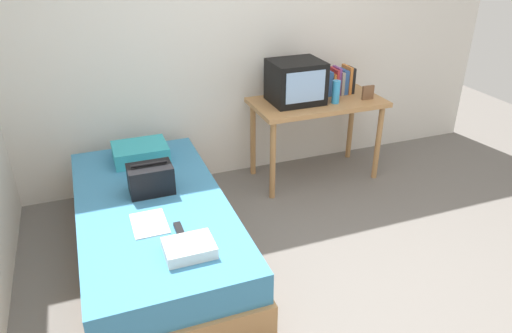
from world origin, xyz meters
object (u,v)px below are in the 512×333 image
object	(u,v)px
tv	(296,82)
book_row	(339,81)
pillow	(140,152)
handbag	(151,179)
remote_dark	(179,230)
magazine	(149,223)
desk	(317,111)
picture_frame	(368,93)
folded_towel	(189,248)
water_bottle	(336,92)
bed	(155,232)

from	to	relation	value
tv	book_row	size ratio (longest dim) A/B	1.65
pillow	handbag	world-z (taller)	handbag
remote_dark	magazine	bearing A→B (deg)	137.13
desk	picture_frame	xyz separation A→B (m)	(0.42, -0.13, 0.16)
tv	picture_frame	xyz separation A→B (m)	(0.63, -0.17, -0.12)
folded_towel	desk	bearing A→B (deg)	42.58
picture_frame	remote_dark	xyz separation A→B (m)	(-1.94, -1.02, -0.33)
desk	picture_frame	bearing A→B (deg)	-17.38
water_bottle	pillow	bearing A→B (deg)	178.38
tv	picture_frame	size ratio (longest dim) A/B	3.54
handbag	folded_towel	distance (m)	0.78
bed	pillow	size ratio (longest dim) A/B	4.83
desk	water_bottle	size ratio (longest dim) A/B	5.81
desk	book_row	bearing A→B (deg)	22.22
handbag	bed	bearing A→B (deg)	-101.48
water_bottle	bed	bearing A→B (deg)	-159.82
bed	magazine	size ratio (longest dim) A/B	6.90
book_row	pillow	bearing A→B (deg)	-174.43
bed	folded_towel	xyz separation A→B (m)	(0.11, -0.63, 0.28)
desk	remote_dark	xyz separation A→B (m)	(-1.51, -1.15, -0.17)
bed	handbag	bearing A→B (deg)	78.52
desk	bed	bearing A→B (deg)	-155.03
desk	remote_dark	size ratio (longest dim) A/B	7.44
bed	picture_frame	size ratio (longest dim) A/B	16.09
desk	tv	xyz separation A→B (m)	(-0.20, 0.03, 0.28)
magazine	remote_dark	bearing A→B (deg)	-42.87
tv	magazine	distance (m)	1.85
bed	water_bottle	xyz separation A→B (m)	(1.72, 0.63, 0.62)
folded_towel	book_row	bearing A→B (deg)	40.08
bed	magazine	xyz separation A→B (m)	(-0.06, -0.26, 0.24)
water_bottle	handbag	world-z (taller)	water_bottle
handbag	desk	bearing A→B (deg)	21.10
water_bottle	pillow	world-z (taller)	water_bottle
desk	pillow	world-z (taller)	desk
water_bottle	magazine	bearing A→B (deg)	-153.42
bed	desk	xyz separation A→B (m)	(1.61, 0.75, 0.42)
tv	remote_dark	world-z (taller)	tv
folded_towel	water_bottle	bearing A→B (deg)	38.07
picture_frame	handbag	size ratio (longest dim) A/B	0.41
desk	folded_towel	distance (m)	2.05
picture_frame	magazine	world-z (taller)	picture_frame
pillow	magazine	distance (m)	0.94
bed	pillow	bearing A→B (deg)	87.16
desk	magazine	xyz separation A→B (m)	(-1.67, -1.01, -0.18)
tv	book_row	xyz separation A→B (m)	(0.47, 0.08, -0.07)
picture_frame	tv	bearing A→B (deg)	165.07
desk	water_bottle	world-z (taller)	water_bottle
water_bottle	folded_towel	size ratio (longest dim) A/B	0.71
desk	remote_dark	bearing A→B (deg)	-142.66
book_row	picture_frame	size ratio (longest dim) A/B	2.14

